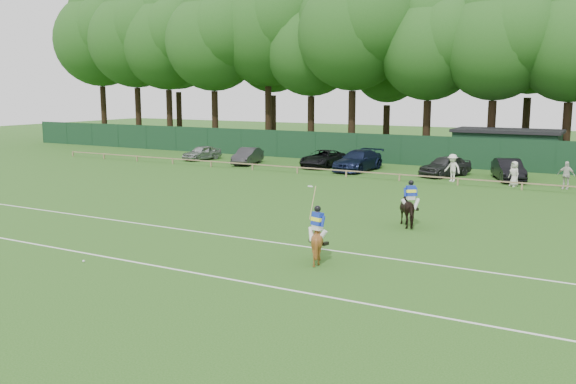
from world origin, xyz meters
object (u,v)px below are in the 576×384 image
Objects in this scene: sedan_grey at (248,156)px; sedan_navy at (358,161)px; horse_chestnut at (317,241)px; spectator_mid at (566,175)px; suv_black at (323,159)px; hatch_grey at (445,166)px; sedan_silver at (202,153)px; spectator_right at (514,174)px; horse_dark at (410,209)px; estate_black at (508,170)px; spectator_left at (452,168)px; polo_ball at (84,261)px; utility_shed at (507,148)px.

sedan_grey is 0.77× the size of sedan_navy.
spectator_mid is (6.49, 22.39, 0.14)m from horse_chestnut.
suv_black is 10.09m from hatch_grey.
horse_chestnut is at bearing -34.65° from sedan_silver.
spectator_mid is at bearing -14.82° from sedan_grey.
spectator_right is at bearing -162.59° from spectator_mid.
horse_dark is at bearing -23.27° from sedan_silver.
estate_black is 4.11m from spectator_left.
horse_dark is at bearing -52.09° from sedan_grey.
hatch_grey reaches higher than polo_ball.
spectator_left is at bearing -16.80° from sedan_grey.
hatch_grey is 8.47m from spectator_mid.
utility_shed reaches higher than polo_ball.
horse_chestnut is 0.30× the size of suv_black.
hatch_grey is at bearing -8.89° from sedan_grey.
hatch_grey is (-2.89, 17.20, -0.04)m from horse_dark.
suv_black is (6.41, 1.33, -0.00)m from sedan_grey.
sedan_grey is 0.93× the size of estate_black.
utility_shed reaches higher than hatch_grey.
hatch_grey is at bearing 78.77° from polo_ball.
sedan_silver is 0.91× the size of sedan_grey.
spectator_mid is 1.08× the size of spectator_right.
sedan_grey is 9.80m from sedan_navy.
sedan_navy is 0.65× the size of utility_shed.
horse_dark reaches higher than suv_black.
horse_chestnut reaches higher than sedan_grey.
hatch_grey is 49.26× the size of polo_ball.
estate_black is 2.73× the size of spectator_right.
sedan_silver is 15.09m from sedan_navy.
estate_black reaches higher than sedan_grey.
spectator_mid is at bearing 62.44° from polo_ball.
sedan_silver is 23.03m from spectator_left.
sedan_silver is 2.00× the size of spectator_left.
sedan_silver is 2.14× the size of spectator_mid.
horse_dark is 1.25× the size of horse_chestnut.
estate_black is at bearing 143.89° from spectator_right.
horse_dark is 1.06× the size of spectator_mid.
horse_dark is 7.39m from horse_chestnut.
spectator_mid is at bearing -51.55° from estate_black.
horse_chestnut is at bearing -66.75° from sedan_navy.
spectator_right is (21.65, -1.62, 0.13)m from sedan_grey.
utility_shed is (1.75, 10.51, 0.59)m from spectator_left.
sedan_silver is at bearing -161.34° from utility_shed.
horse_chestnut is 32.67m from utility_shed.
horse_chestnut is 0.34× the size of hatch_grey.
sedan_grey is 46.53× the size of polo_ball.
spectator_mid reaches higher than sedan_grey.
sedan_grey is at bearing -166.82° from suv_black.
polo_ball is at bearing -103.08° from utility_shed.
estate_black reaches higher than suv_black.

